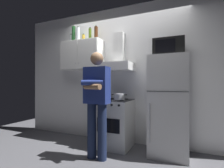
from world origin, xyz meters
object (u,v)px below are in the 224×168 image
bottle_canister_steel (71,39)px  range_hood (118,61)px  upper_cabinet (82,56)px  bottle_rum_dark (96,33)px  stove_oven (115,123)px  bottle_wine_green (74,34)px  refrigerator (169,106)px  cooking_pot (119,97)px  bottle_olive_oil (90,34)px  person_standing (97,100)px  bottle_spice_jar (83,38)px  bottle_vodka_clear (78,34)px  microwave (169,48)px

bottle_canister_steel → range_hood: bearing=-1.2°
range_hood → upper_cabinet: bearing=-179.9°
bottle_rum_dark → stove_oven: bearing=-16.2°
stove_oven → bottle_canister_steel: 2.04m
upper_cabinet → bottle_wine_green: bearing=-175.5°
bottle_wine_green → refrigerator: bearing=-3.2°
cooking_pot → bottle_rum_dark: (-0.61, 0.26, 1.26)m
stove_oven → bottle_canister_steel: size_ratio=4.46×
refrigerator → bottle_wine_green: bearing=176.8°
bottle_olive_oil → bottle_wine_green: bearing=-176.4°
refrigerator → bottle_olive_oil: (-1.57, 0.13, 1.38)m
bottle_rum_dark → range_hood: bearing=-1.3°
person_standing → upper_cabinet: bearing=135.7°
upper_cabinet → bottle_olive_oil: size_ratio=3.37×
stove_oven → bottle_olive_oil: size_ratio=3.27×
bottle_canister_steel → bottle_spice_jar: bottle_canister_steel is taller
cooking_pot → bottle_rum_dark: bottle_rum_dark is taller
range_hood → bottle_rum_dark: 0.76m
refrigerator → person_standing: (-1.00, -0.61, 0.10)m
refrigerator → bottle_vodka_clear: 2.32m
microwave → bottle_vodka_clear: bearing=177.1°
microwave → cooking_pot: size_ratio=1.66×
refrigerator → bottle_wine_green: bottle_wine_green is taller
upper_cabinet → bottle_wine_green: (-0.21, -0.02, 0.47)m
microwave → bottle_canister_steel: (-2.05, 0.13, 0.40)m
range_hood → bottle_wine_green: size_ratio=2.12×
stove_oven → bottle_spice_jar: size_ratio=5.79×
cooking_pot → bottle_vodka_clear: bottle_vodka_clear is taller
bottle_olive_oil → bottle_spice_jar: bearing=-174.2°
cooking_pot → bottle_canister_steel: bearing=167.7°
upper_cabinet → bottle_vodka_clear: bearing=-171.5°
stove_oven → cooking_pot: size_ratio=3.02×
range_hood → bottle_spice_jar: (-0.76, -0.01, 0.52)m
bottle_wine_green → bottle_vodka_clear: bearing=1.1°
cooking_pot → bottle_spice_jar: bottle_spice_jar is taller
range_hood → bottle_canister_steel: (-1.10, 0.02, 0.54)m
microwave → bottle_spice_jar: (-1.71, 0.10, 0.38)m
refrigerator → bottle_wine_green: 2.42m
upper_cabinet → bottle_olive_oil: bottle_olive_oil is taller
stove_oven → person_standing: 0.77m
bottle_rum_dark → cooking_pot: bearing=-23.0°
bottle_vodka_clear → person_standing: bearing=-40.3°
upper_cabinet → range_hood: 0.81m
bottle_canister_steel → bottle_vodka_clear: size_ratio=0.62×
range_hood → bottle_olive_oil: (-0.62, 0.01, 0.58)m
bottle_canister_steel → stove_oven: bearing=-7.7°
cooking_pot → bottle_vodka_clear: size_ratio=0.91×
bottle_spice_jar → bottle_wine_green: bottle_wine_green is taller
bottle_olive_oil → bottle_spice_jar: size_ratio=1.77×
range_hood → bottle_wine_green: bottle_wine_green is taller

